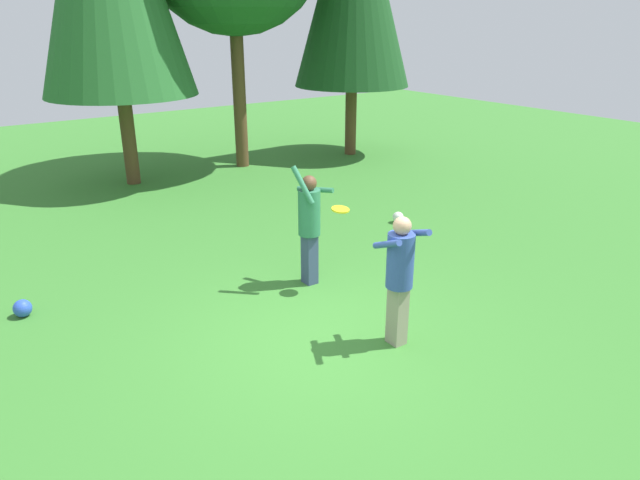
% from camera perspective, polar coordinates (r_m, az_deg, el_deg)
% --- Properties ---
extents(ground_plane, '(40.00, 40.00, 0.00)m').
position_cam_1_polar(ground_plane, '(7.60, 0.82, -9.93)').
color(ground_plane, '#387A2D').
extents(person_thrower, '(0.66, 0.66, 1.94)m').
position_cam_1_polar(person_thrower, '(8.74, -1.07, 1.99)').
color(person_thrower, '#38476B').
rests_on(person_thrower, ground_plane).
extents(person_catcher, '(0.59, 0.67, 1.72)m').
position_cam_1_polar(person_catcher, '(7.14, 7.95, -3.00)').
color(person_catcher, gray).
rests_on(person_catcher, ground_plane).
extents(frisbee, '(0.33, 0.34, 0.06)m').
position_cam_1_polar(frisbee, '(8.44, 2.05, 3.07)').
color(frisbee, yellow).
extents(ball_white, '(0.23, 0.23, 0.23)m').
position_cam_1_polar(ball_white, '(11.84, 7.78, 2.25)').
color(ball_white, white).
rests_on(ball_white, ground_plane).
extents(ball_blue, '(0.25, 0.25, 0.25)m').
position_cam_1_polar(ball_blue, '(9.12, -27.51, -6.05)').
color(ball_blue, blue).
rests_on(ball_blue, ground_plane).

